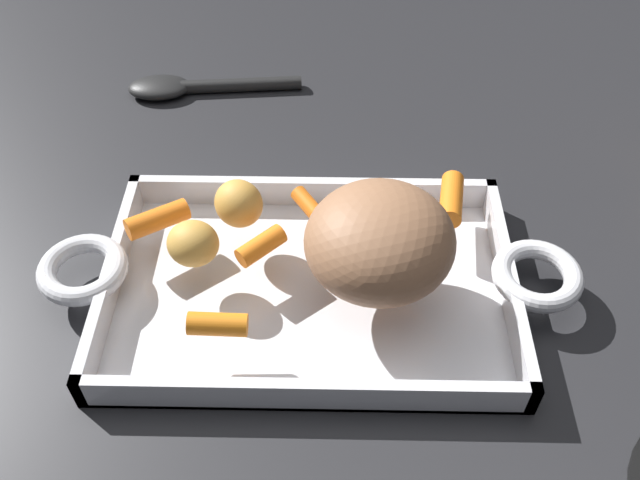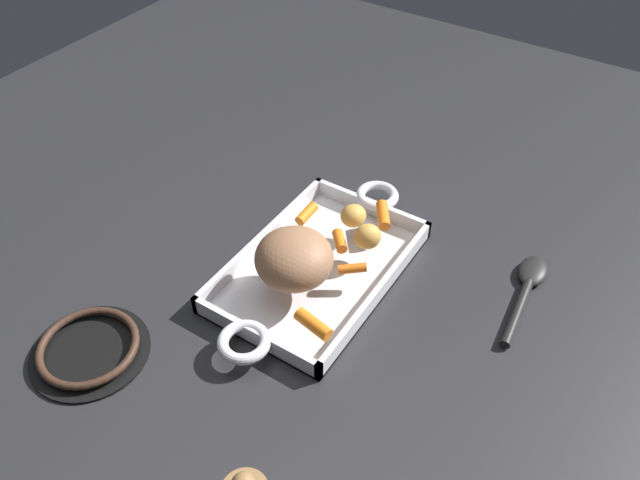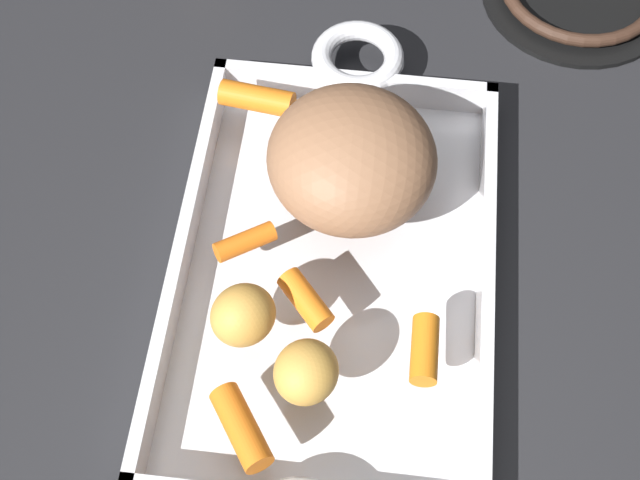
% 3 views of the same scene
% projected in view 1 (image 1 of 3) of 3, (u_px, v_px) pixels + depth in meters
% --- Properties ---
extents(ground_plane, '(2.00, 2.00, 0.00)m').
position_uv_depth(ground_plane, '(309.00, 293.00, 0.62)').
color(ground_plane, '#232326').
extents(roasting_dish, '(0.48, 0.24, 0.04)m').
position_uv_depth(roasting_dish, '(309.00, 285.00, 0.61)').
color(roasting_dish, silver).
rests_on(roasting_dish, ground_plane).
extents(pork_roast, '(0.17, 0.17, 0.08)m').
position_uv_depth(pork_roast, '(380.00, 241.00, 0.56)').
color(pork_roast, '#946647').
rests_on(pork_roast, roasting_dish).
extents(baby_carrot_southeast, '(0.05, 0.02, 0.02)m').
position_uv_depth(baby_carrot_southeast, '(218.00, 324.00, 0.54)').
color(baby_carrot_southeast, orange).
rests_on(baby_carrot_southeast, roasting_dish).
extents(baby_carrot_southwest, '(0.06, 0.05, 0.02)m').
position_uv_depth(baby_carrot_southwest, '(157.00, 219.00, 0.62)').
color(baby_carrot_southwest, orange).
rests_on(baby_carrot_southwest, roasting_dish).
extents(baby_carrot_long, '(0.05, 0.04, 0.02)m').
position_uv_depth(baby_carrot_long, '(261.00, 246.00, 0.60)').
color(baby_carrot_long, orange).
rests_on(baby_carrot_long, roasting_dish).
extents(baby_carrot_northeast, '(0.04, 0.05, 0.02)m').
position_uv_depth(baby_carrot_northeast, '(312.00, 208.00, 0.63)').
color(baby_carrot_northeast, orange).
rests_on(baby_carrot_northeast, roasting_dish).
extents(baby_carrot_center_left, '(0.03, 0.06, 0.02)m').
position_uv_depth(baby_carrot_center_left, '(451.00, 199.00, 0.63)').
color(baby_carrot_center_left, orange).
rests_on(baby_carrot_center_left, roasting_dish).
extents(potato_whole, '(0.06, 0.06, 0.04)m').
position_uv_depth(potato_whole, '(239.00, 204.00, 0.61)').
color(potato_whole, gold).
rests_on(potato_whole, roasting_dish).
extents(potato_corner, '(0.06, 0.05, 0.04)m').
position_uv_depth(potato_corner, '(193.00, 243.00, 0.59)').
color(potato_corner, gold).
rests_on(potato_corner, roasting_dish).
extents(serving_spoon, '(0.21, 0.05, 0.02)m').
position_uv_depth(serving_spoon, '(190.00, 86.00, 0.82)').
color(serving_spoon, black).
rests_on(serving_spoon, ground_plane).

